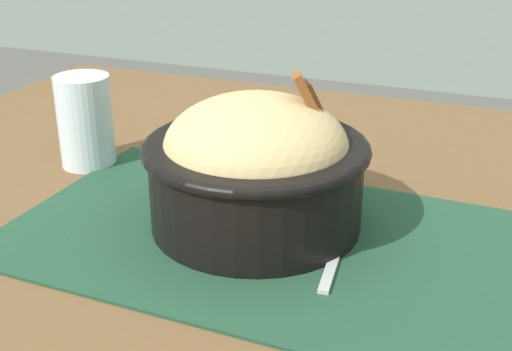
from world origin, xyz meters
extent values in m
cube|color=brown|center=(0.00, 0.00, 0.71)|extent=(1.11, 0.92, 0.02)
cylinder|color=brown|center=(-0.49, 0.40, 0.35)|extent=(0.04, 0.04, 0.70)
cube|color=#1E422D|center=(-0.03, -0.01, 0.73)|extent=(0.47, 0.30, 0.00)
cylinder|color=black|center=(-0.04, 0.01, 0.77)|extent=(0.20, 0.20, 0.08)
torus|color=black|center=(-0.04, 0.01, 0.81)|extent=(0.21, 0.21, 0.01)
ellipsoid|color=tan|center=(-0.04, 0.01, 0.81)|extent=(0.23, 0.23, 0.09)
sphere|color=#238224|center=(-0.05, -0.02, 0.83)|extent=(0.04, 0.04, 0.04)
cylinder|color=orange|center=(-0.08, 0.02, 0.83)|extent=(0.02, 0.03, 0.01)
cube|color=brown|center=(0.00, 0.03, 0.84)|extent=(0.04, 0.03, 0.06)
cube|color=brown|center=(0.00, 0.04, 0.84)|extent=(0.04, 0.03, 0.05)
cube|color=#B9B9B9|center=(0.04, -0.05, 0.73)|extent=(0.02, 0.07, 0.00)
cube|color=#B9B9B9|center=(0.04, -0.02, 0.73)|extent=(0.01, 0.01, 0.00)
cube|color=#B9B9B9|center=(0.04, 0.00, 0.73)|extent=(0.02, 0.03, 0.00)
cube|color=#B9B9B9|center=(0.05, 0.03, 0.73)|extent=(0.00, 0.02, 0.00)
cube|color=#B9B9B9|center=(0.04, 0.03, 0.73)|extent=(0.00, 0.02, 0.00)
cube|color=#B9B9B9|center=(0.03, 0.03, 0.73)|extent=(0.00, 0.02, 0.00)
cube|color=#B9B9B9|center=(0.03, 0.03, 0.73)|extent=(0.00, 0.02, 0.00)
cylinder|color=silver|center=(-0.28, 0.08, 0.78)|extent=(0.06, 0.06, 0.10)
cylinder|color=silver|center=(-0.28, 0.08, 0.75)|extent=(0.05, 0.05, 0.04)
camera|label=1|loc=(0.16, -0.53, 1.03)|focal=48.21mm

